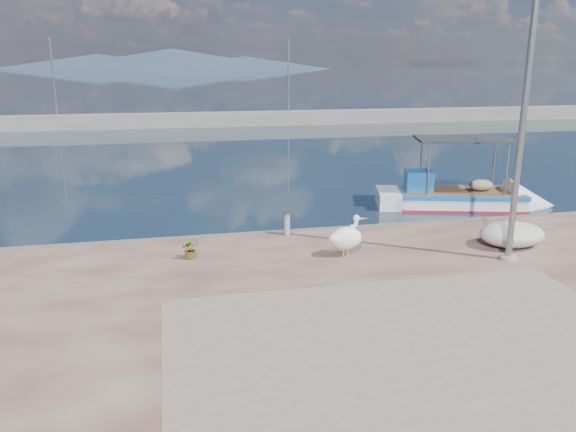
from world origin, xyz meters
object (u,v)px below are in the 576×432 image
(lamp_post, at_px, (521,131))
(bollard_near, at_px, (287,223))
(pelican, at_px, (347,237))
(boat_right, at_px, (458,200))

(lamp_post, bearing_deg, bollard_near, 147.15)
(bollard_near, bearing_deg, lamp_post, -32.85)
(lamp_post, xyz_separation_m, bollard_near, (-5.13, 3.31, -2.93))
(pelican, bearing_deg, lamp_post, -29.84)
(boat_right, height_order, pelican, boat_right)
(pelican, height_order, bollard_near, pelican)
(pelican, distance_m, bollard_near, 2.46)
(boat_right, distance_m, lamp_post, 8.39)
(boat_right, xyz_separation_m, bollard_near, (-7.66, -3.86, 0.63))
(lamp_post, height_order, bollard_near, lamp_post)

